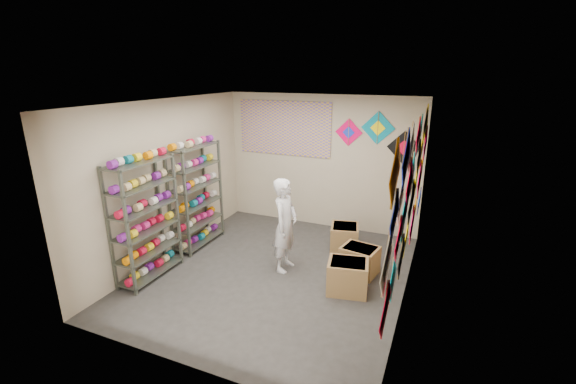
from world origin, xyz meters
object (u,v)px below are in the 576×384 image
at_px(carton_c, 344,238).
at_px(carton_a, 348,276).
at_px(carton_b, 359,260).
at_px(shopkeeper, 285,225).
at_px(shelf_rack_back, 196,196).
at_px(shelf_rack_front, 145,220).

bearing_deg(carton_c, carton_a, -86.41).
bearing_deg(carton_b, carton_c, 131.73).
relative_size(shopkeeper, carton_c, 2.90).
bearing_deg(carton_a, carton_c, 95.88).
bearing_deg(carton_c, carton_b, -72.28).
relative_size(shelf_rack_back, carton_b, 3.44).
xyz_separation_m(shopkeeper, carton_c, (0.71, 1.07, -0.54)).
relative_size(shelf_rack_back, carton_a, 3.29).
height_order(carton_a, carton_c, carton_a).
bearing_deg(shelf_rack_back, carton_a, -9.90).
xyz_separation_m(shelf_rack_front, carton_a, (2.99, 0.78, -0.71)).
xyz_separation_m(shelf_rack_back, carton_b, (3.03, 0.08, -0.72)).
distance_m(carton_a, carton_c, 1.40).
bearing_deg(shelf_rack_back, shopkeeper, -7.48).
height_order(shelf_rack_front, carton_c, shelf_rack_front).
distance_m(shelf_rack_front, carton_b, 3.41).
height_order(shelf_rack_back, carton_c, shelf_rack_back).
bearing_deg(carton_a, carton_b, 75.17).
distance_m(shelf_rack_back, carton_a, 3.12).
bearing_deg(carton_b, shopkeeper, -153.76).
bearing_deg(carton_a, shopkeeper, 155.18).
bearing_deg(shopkeeper, shelf_rack_back, 82.92).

